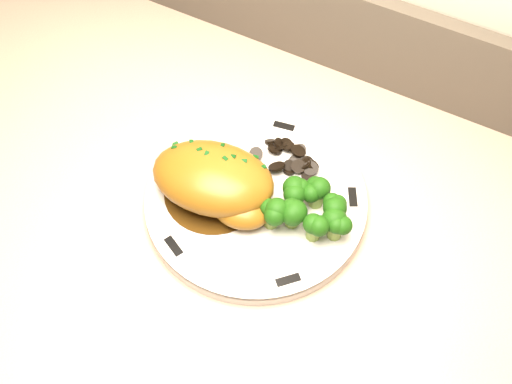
% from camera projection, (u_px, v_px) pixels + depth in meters
% --- Properties ---
extents(plate, '(0.32, 0.32, 0.02)m').
position_uv_depth(plate, '(256.00, 201.00, 0.70)').
color(plate, silver).
rests_on(plate, counter).
extents(rim_accent_0, '(0.02, 0.03, 0.00)m').
position_uv_depth(rim_accent_0, '(353.00, 197.00, 0.69)').
color(rim_accent_0, black).
rests_on(rim_accent_0, plate).
extents(rim_accent_1, '(0.03, 0.01, 0.00)m').
position_uv_depth(rim_accent_1, '(284.00, 126.00, 0.75)').
color(rim_accent_1, black).
rests_on(rim_accent_1, plate).
extents(rim_accent_2, '(0.01, 0.03, 0.00)m').
position_uv_depth(rim_accent_2, '(182.00, 152.00, 0.73)').
color(rim_accent_2, black).
rests_on(rim_accent_2, plate).
extents(rim_accent_3, '(0.03, 0.02, 0.00)m').
position_uv_depth(rim_accent_3, '(174.00, 246.00, 0.66)').
color(rim_accent_3, black).
rests_on(rim_accent_3, plate).
extents(rim_accent_4, '(0.02, 0.02, 0.00)m').
position_uv_depth(rim_accent_4, '(288.00, 280.00, 0.64)').
color(rim_accent_4, black).
rests_on(rim_accent_4, plate).
extents(gravy_pool, '(0.11, 0.11, 0.00)m').
position_uv_depth(gravy_pool, '(214.00, 192.00, 0.70)').
color(gravy_pool, '#39220A').
rests_on(gravy_pool, plate).
extents(chicken_breast, '(0.15, 0.11, 0.05)m').
position_uv_depth(chicken_breast, '(216.00, 182.00, 0.68)').
color(chicken_breast, '#915D19').
rests_on(chicken_breast, plate).
extents(mushroom_pile, '(0.07, 0.05, 0.02)m').
position_uv_depth(mushroom_pile, '(287.00, 164.00, 0.72)').
color(mushroom_pile, black).
rests_on(mushroom_pile, plate).
extents(broccoli_florets, '(0.09, 0.07, 0.04)m').
position_uv_depth(broccoli_florets, '(308.00, 210.00, 0.66)').
color(broccoli_florets, olive).
rests_on(broccoli_florets, plate).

